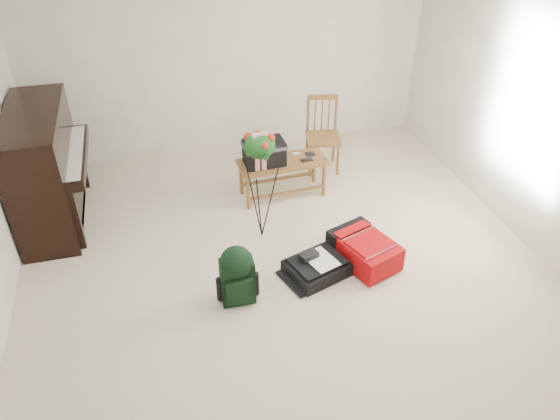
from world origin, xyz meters
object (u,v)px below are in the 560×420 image
object	(u,v)px
black_duffel	(317,266)
flower_stand	(261,187)
piano	(47,171)
red_suitcase	(363,247)
dining_chair	(322,135)
bench	(270,155)
green_backpack	(237,273)

from	to	relation	value
black_duffel	flower_stand	world-z (taller)	flower_stand
piano	red_suitcase	xyz separation A→B (m)	(2.97, -1.50, -0.45)
dining_chair	red_suitcase	world-z (taller)	dining_chair
red_suitcase	dining_chair	bearing A→B (deg)	64.71
piano	red_suitcase	bearing A→B (deg)	-26.89
bench	flower_stand	xyz separation A→B (m)	(-0.27, -0.71, 0.06)
dining_chair	green_backpack	xyz separation A→B (m)	(-1.47, -2.08, -0.12)
flower_stand	dining_chair	bearing A→B (deg)	42.72
piano	black_duffel	world-z (taller)	piano
black_duffel	flower_stand	distance (m)	0.97
piano	bench	distance (m)	2.37
red_suitcase	black_duffel	size ratio (longest dim) A/B	1.18
piano	flower_stand	world-z (taller)	piano
piano	dining_chair	size ratio (longest dim) A/B	1.63
green_backpack	bench	bearing A→B (deg)	67.92
dining_chair	red_suitcase	size ratio (longest dim) A/B	1.17
dining_chair	black_duffel	bearing A→B (deg)	-98.42
dining_chair	green_backpack	distance (m)	2.55
black_duffel	dining_chair	bearing A→B (deg)	51.84
piano	green_backpack	world-z (taller)	piano
bench	green_backpack	bearing A→B (deg)	-116.39
bench	green_backpack	world-z (taller)	bench
dining_chair	red_suitcase	distance (m)	1.86
green_backpack	flower_stand	size ratio (longest dim) A/B	0.48
piano	red_suitcase	world-z (taller)	piano
black_duffel	flower_stand	bearing A→B (deg)	98.53
piano	bench	world-z (taller)	piano
flower_stand	bench	bearing A→B (deg)	63.36
piano	dining_chair	distance (m)	3.16
piano	green_backpack	bearing A→B (deg)	-46.58
dining_chair	green_backpack	size ratio (longest dim) A/B	1.55
red_suitcase	black_duffel	xyz separation A→B (m)	(-0.50, -0.09, -0.07)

